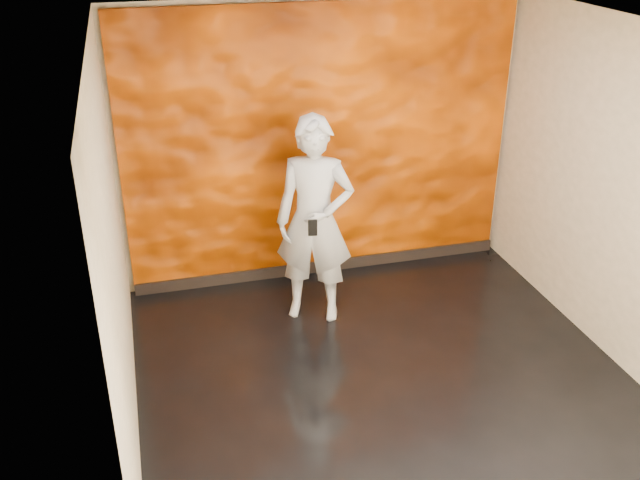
% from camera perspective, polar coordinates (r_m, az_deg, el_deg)
% --- Properties ---
extents(room, '(4.02, 4.02, 2.81)m').
position_cam_1_polar(room, '(5.35, 5.70, 1.20)').
color(room, black).
rests_on(room, ground).
extents(feature_wall, '(3.90, 0.06, 2.75)m').
position_cam_1_polar(feature_wall, '(7.09, 0.15, 7.51)').
color(feature_wall, '#F96100').
rests_on(feature_wall, ground).
extents(baseboard, '(3.90, 0.04, 0.12)m').
position_cam_1_polar(baseboard, '(7.58, 0.22, -2.09)').
color(baseboard, black).
rests_on(baseboard, ground).
extents(man, '(0.83, 0.70, 1.94)m').
position_cam_1_polar(man, '(6.42, -0.42, 1.53)').
color(man, '#9296A2').
rests_on(man, ground).
extents(phone, '(0.08, 0.03, 0.15)m').
position_cam_1_polar(phone, '(6.12, -0.59, 0.99)').
color(phone, black).
rests_on(phone, man).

